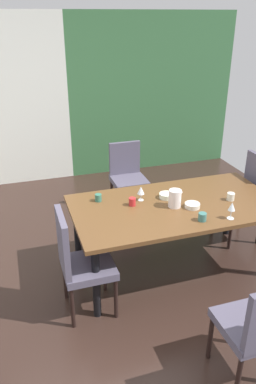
# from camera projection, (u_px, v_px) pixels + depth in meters

# --- Properties ---
(ground_plane) EXTENTS (5.85, 6.06, 0.02)m
(ground_plane) POSITION_uv_depth(u_px,v_px,m) (112.00, 289.00, 3.69)
(ground_plane) COLOR #30201A
(garden_window_panel) EXTENTS (2.78, 0.10, 2.51)m
(garden_window_panel) POSITION_uv_depth(u_px,v_px,m) (152.00, 94.00, 6.13)
(garden_window_panel) COLOR #35653C
(garden_window_panel) RESTS_ON ground_plane
(dining_table) EXTENTS (2.03, 1.07, 0.76)m
(dining_table) POSITION_uv_depth(u_px,v_px,m) (175.00, 211.00, 3.69)
(dining_table) COLOR brown
(dining_table) RESTS_ON ground_plane
(chair_head_far) EXTENTS (0.44, 0.45, 0.93)m
(chair_head_far) POSITION_uv_depth(u_px,v_px,m) (127.00, 174.00, 4.96)
(chair_head_far) COLOR #514B5E
(chair_head_far) RESTS_ON ground_plane
(chair_left_near) EXTENTS (0.45, 0.44, 1.00)m
(chair_left_near) POSITION_uv_depth(u_px,v_px,m) (78.00, 260.00, 3.19)
(chair_left_near) COLOR #514B5E
(chair_left_near) RESTS_ON ground_plane
(chair_right_far) EXTENTS (0.44, 0.44, 1.03)m
(chair_right_far) POSITION_uv_depth(u_px,v_px,m) (246.00, 195.00, 4.31)
(chair_right_far) COLOR #514B5E
(chair_right_far) RESTS_ON ground_plane
(wine_glass_front) EXTENTS (0.07, 0.07, 0.16)m
(wine_glass_front) POSITION_uv_depth(u_px,v_px,m) (232.00, 207.00, 3.35)
(wine_glass_front) COLOR silver
(wine_glass_front) RESTS_ON dining_table
(wine_glass_near_window) EXTENTS (0.07, 0.07, 0.15)m
(wine_glass_near_window) POSITION_uv_depth(u_px,v_px,m) (141.00, 191.00, 3.69)
(wine_glass_near_window) COLOR silver
(wine_glass_near_window) RESTS_ON dining_table
(serving_bowl_west) EXTENTS (0.14, 0.14, 0.05)m
(serving_bowl_west) POSITION_uv_depth(u_px,v_px,m) (166.00, 196.00, 3.77)
(serving_bowl_west) COLOR silver
(serving_bowl_west) RESTS_ON dining_table
(serving_bowl_left) EXTENTS (0.15, 0.15, 0.04)m
(serving_bowl_left) POSITION_uv_depth(u_px,v_px,m) (192.00, 205.00, 3.59)
(serving_bowl_left) COLOR beige
(serving_bowl_left) RESTS_ON dining_table
(cup_center) EXTENTS (0.07, 0.07, 0.07)m
(cup_center) POSITION_uv_depth(u_px,v_px,m) (98.00, 198.00, 3.71)
(cup_center) COLOR #346D59
(cup_center) RESTS_ON dining_table
(cup_north) EXTENTS (0.07, 0.07, 0.08)m
(cup_north) POSITION_uv_depth(u_px,v_px,m) (132.00, 202.00, 3.62)
(cup_north) COLOR red
(cup_north) RESTS_ON dining_table
(cup_right) EXTENTS (0.08, 0.08, 0.08)m
(cup_right) POSITION_uv_depth(u_px,v_px,m) (202.00, 217.00, 3.35)
(cup_right) COLOR #3A706A
(cup_right) RESTS_ON dining_table
(cup_rear) EXTENTS (0.08, 0.08, 0.08)m
(cup_rear) POSITION_uv_depth(u_px,v_px,m) (231.00, 197.00, 3.72)
(cup_rear) COLOR silver
(cup_rear) RESTS_ON dining_table
(pitcher_corner) EXTENTS (0.14, 0.12, 0.18)m
(pitcher_corner) POSITION_uv_depth(u_px,v_px,m) (175.00, 198.00, 3.58)
(pitcher_corner) COLOR silver
(pitcher_corner) RESTS_ON dining_table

